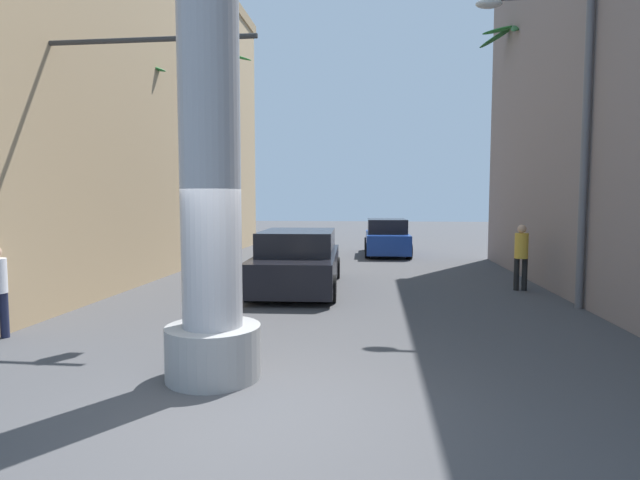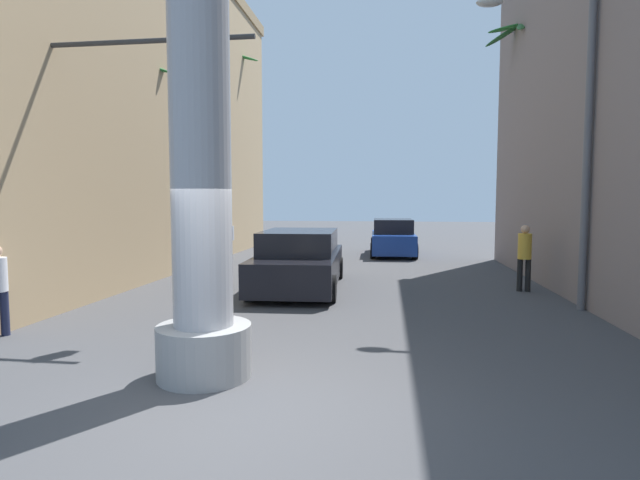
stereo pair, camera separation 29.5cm
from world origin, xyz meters
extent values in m
plane|color=#424244|center=(0.00, 10.00, 0.00)|extent=(84.62, 84.62, 0.00)
cube|color=tan|center=(-9.15, 11.78, 5.55)|extent=(7.98, 19.31, 11.10)
cylinder|color=gray|center=(-0.85, 1.14, 0.35)|extent=(1.26, 1.26, 0.70)
cylinder|color=#59595E|center=(5.72, 6.17, 3.40)|extent=(0.16, 0.16, 6.80)
ellipsoid|color=beige|center=(3.65, 6.17, 6.55)|extent=(0.56, 0.28, 0.20)
cylinder|color=#333333|center=(-5.72, 4.35, 2.78)|extent=(0.14, 0.14, 5.56)
cylinder|color=#333333|center=(-3.35, 4.35, 5.46)|extent=(4.75, 0.10, 0.10)
cube|color=black|center=(-1.68, 4.35, 5.01)|extent=(0.24, 0.24, 0.70)
sphere|color=red|center=(-1.68, 4.22, 5.23)|extent=(0.14, 0.14, 0.14)
sphere|color=yellow|center=(-1.68, 4.22, 5.01)|extent=(0.14, 0.14, 0.14)
sphere|color=green|center=(-1.68, 4.22, 4.79)|extent=(0.14, 0.14, 0.14)
cylinder|color=black|center=(-1.82, 9.75, 0.32)|extent=(0.25, 0.65, 0.64)
cylinder|color=black|center=(0.12, 9.84, 0.32)|extent=(0.25, 0.65, 0.64)
cylinder|color=black|center=(-1.65, 6.14, 0.32)|extent=(0.25, 0.65, 0.64)
cylinder|color=black|center=(0.28, 6.23, 0.32)|extent=(0.25, 0.65, 0.64)
cube|color=black|center=(-0.77, 7.99, 0.56)|extent=(2.28, 5.24, 0.80)
cube|color=black|center=(-0.77, 7.99, 1.26)|extent=(2.01, 2.92, 0.60)
cylinder|color=black|center=(0.92, 18.25, 0.32)|extent=(0.24, 0.65, 0.64)
cylinder|color=black|center=(2.61, 18.29, 0.32)|extent=(0.24, 0.65, 0.64)
cylinder|color=black|center=(1.00, 15.18, 0.32)|extent=(0.24, 0.65, 0.64)
cylinder|color=black|center=(2.68, 15.22, 0.32)|extent=(0.24, 0.65, 0.64)
cube|color=navy|center=(1.80, 16.73, 0.56)|extent=(1.88, 4.43, 0.80)
cube|color=black|center=(1.80, 16.73, 1.26)|extent=(1.69, 2.45, 0.60)
cylinder|color=brown|center=(-6.16, 18.00, 4.60)|extent=(0.35, 0.35, 9.21)
ellipsoid|color=#22742D|center=(-5.29, 17.99, 9.06)|extent=(1.72, 0.40, 0.59)
ellipsoid|color=#1F792D|center=(-5.99, 18.86, 9.08)|extent=(0.69, 1.76, 0.55)
ellipsoid|color=#2E702D|center=(-6.87, 18.52, 9.06)|extent=(1.59, 1.30, 0.60)
ellipsoid|color=#21602D|center=(-6.89, 17.52, 8.93)|extent=(1.50, 1.17, 0.99)
ellipsoid|color=#306B2D|center=(-6.05, 17.14, 9.00)|extent=(0.57, 1.69, 0.80)
cylinder|color=brown|center=(-6.20, 9.41, 3.23)|extent=(0.41, 0.40, 6.46)
ellipsoid|color=#236A2D|center=(-5.53, 9.36, 6.35)|extent=(1.33, 0.47, 0.48)
ellipsoid|color=#25662D|center=(-5.79, 9.94, 6.26)|extent=(1.02, 1.18, 0.76)
ellipsoid|color=#20682D|center=(-6.46, 10.02, 6.25)|extent=(0.81, 1.24, 0.79)
ellipsoid|color=#2A752D|center=(-6.83, 9.59, 6.26)|extent=(1.26, 0.67, 0.76)
ellipsoid|color=#2A712D|center=(-6.82, 9.19, 6.28)|extent=(1.28, 0.76, 0.71)
ellipsoid|color=#32722D|center=(-6.30, 8.76, 6.28)|extent=(0.55, 1.29, 0.68)
ellipsoid|color=#1E6F2D|center=(-5.78, 8.90, 6.27)|extent=(1.04, 1.18, 0.73)
cylinder|color=brown|center=(6.17, 12.95, 4.13)|extent=(0.54, 0.40, 8.27)
ellipsoid|color=#28702D|center=(6.84, 12.94, 8.09)|extent=(1.36, 0.55, 0.68)
ellipsoid|color=#20702D|center=(6.64, 13.53, 8.07)|extent=(1.17, 1.18, 0.72)
ellipsoid|color=#2C772D|center=(6.11, 13.73, 8.15)|extent=(0.44, 1.39, 0.49)
ellipsoid|color=#26612D|center=(5.49, 13.25, 8.06)|extent=(1.34, 0.73, 0.75)
ellipsoid|color=#26762D|center=(5.48, 12.85, 8.15)|extent=(1.42, 0.71, 0.47)
ellipsoid|color=#2A612D|center=(5.89, 12.39, 8.07)|extent=(0.82, 1.34, 0.72)
ellipsoid|color=#31692D|center=(6.63, 12.52, 8.16)|extent=(1.20, 1.26, 0.47)
cylinder|color=black|center=(5.19, 8.29, 0.42)|extent=(0.14, 0.14, 0.85)
cylinder|color=black|center=(4.99, 8.30, 0.42)|extent=(0.14, 0.14, 0.85)
cylinder|color=gold|center=(5.09, 8.30, 1.18)|extent=(0.36, 0.36, 0.66)
sphere|color=tan|center=(5.09, 8.30, 1.62)|extent=(0.22, 0.22, 0.22)
cylinder|color=gray|center=(-4.58, 13.84, 0.40)|extent=(0.14, 0.14, 0.80)
cylinder|color=gray|center=(-4.56, 13.64, 0.40)|extent=(0.14, 0.14, 0.80)
cylinder|color=silver|center=(-4.57, 13.74, 1.09)|extent=(0.37, 0.37, 0.56)
sphere|color=tan|center=(-4.57, 13.74, 1.48)|extent=(0.22, 0.22, 0.22)
cylinder|color=#1E233F|center=(-5.05, 2.64, 0.39)|extent=(0.14, 0.14, 0.79)
camera|label=1|loc=(1.26, -5.15, 2.35)|focal=28.00mm
camera|label=2|loc=(1.55, -5.12, 2.35)|focal=28.00mm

